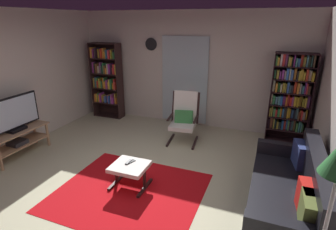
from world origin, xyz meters
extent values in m
plane|color=beige|center=(0.00, 0.00, 0.00)|extent=(7.02, 7.02, 0.00)
cube|color=beige|center=(0.00, 2.90, 1.30)|extent=(5.60, 0.06, 2.60)
cube|color=silver|center=(-0.08, 2.83, 1.05)|extent=(1.10, 0.01, 2.00)
cube|color=red|center=(0.08, -0.13, 0.00)|extent=(2.08, 1.80, 0.01)
cube|color=tan|center=(-2.36, 0.13, 0.48)|extent=(0.44, 1.13, 0.02)
cube|color=tan|center=(-2.36, 0.13, 0.22)|extent=(0.40, 1.07, 0.02)
cylinder|color=tan|center=(-2.19, -0.38, 0.24)|extent=(0.05, 0.05, 0.47)
cylinder|color=tan|center=(-2.19, 0.65, 0.24)|extent=(0.05, 0.05, 0.47)
cylinder|color=tan|center=(-2.53, 0.65, 0.24)|extent=(0.05, 0.05, 0.47)
cube|color=#28282D|center=(-2.36, 0.10, 0.27)|extent=(0.26, 0.28, 0.07)
cube|color=black|center=(-2.36, 0.13, 0.52)|extent=(0.20, 0.32, 0.05)
cube|color=black|center=(-2.36, 0.13, 0.84)|extent=(0.04, 1.03, 0.58)
cube|color=silver|center=(-2.34, 0.13, 0.84)|extent=(0.01, 0.97, 0.52)
cube|color=black|center=(-2.42, 2.59, 0.93)|extent=(0.02, 0.30, 1.86)
cube|color=black|center=(-1.67, 2.59, 0.93)|extent=(0.02, 0.30, 1.86)
cube|color=black|center=(-2.04, 2.73, 0.93)|extent=(0.77, 0.02, 1.86)
cube|color=black|center=(-2.04, 2.59, 0.02)|extent=(0.74, 0.28, 0.02)
cube|color=black|center=(-2.04, 2.59, 0.37)|extent=(0.74, 0.28, 0.02)
cube|color=black|center=(-2.04, 2.59, 0.75)|extent=(0.74, 0.28, 0.02)
cube|color=black|center=(-2.04, 2.59, 1.12)|extent=(0.74, 0.28, 0.02)
cube|color=black|center=(-2.04, 2.59, 1.49)|extent=(0.74, 0.28, 0.02)
cube|color=black|center=(-2.04, 2.59, 1.85)|extent=(0.74, 0.28, 0.02)
cube|color=orange|center=(-2.38, 2.59, 0.48)|extent=(0.03, 0.22, 0.21)
cube|color=gold|center=(-2.34, 2.61, 0.48)|extent=(0.03, 0.22, 0.20)
cube|color=#407A45|center=(-2.31, 2.57, 0.49)|extent=(0.03, 0.13, 0.23)
cube|color=orange|center=(-2.27, 2.58, 0.47)|extent=(0.04, 0.20, 0.19)
cube|color=#9F3697|center=(-2.23, 2.58, 0.50)|extent=(0.03, 0.19, 0.24)
cube|color=olive|center=(-2.18, 2.58, 0.48)|extent=(0.03, 0.13, 0.19)
cube|color=beige|center=(-2.14, 2.59, 0.46)|extent=(0.03, 0.10, 0.15)
cube|color=#3A66B6|center=(-2.09, 2.57, 0.46)|extent=(0.04, 0.15, 0.15)
cube|color=#9C3F85|center=(-2.04, 2.61, 0.48)|extent=(0.03, 0.11, 0.19)
cube|color=gold|center=(-2.00, 2.61, 0.48)|extent=(0.03, 0.17, 0.20)
cube|color=#2F55B1|center=(-1.96, 2.57, 0.48)|extent=(0.03, 0.22, 0.19)
cube|color=olive|center=(-1.93, 2.60, 0.46)|extent=(0.02, 0.18, 0.17)
cube|color=#A04589|center=(-1.90, 2.58, 0.50)|extent=(0.03, 0.19, 0.24)
cube|color=#963294|center=(-1.85, 2.58, 0.46)|extent=(0.04, 0.21, 0.16)
cube|color=gold|center=(-1.81, 2.60, 0.51)|extent=(0.03, 0.14, 0.25)
cube|color=orange|center=(-1.77, 2.61, 0.46)|extent=(0.02, 0.21, 0.15)
cube|color=brown|center=(-1.73, 2.59, 0.47)|extent=(0.04, 0.11, 0.17)
cube|color=#A68C32|center=(-2.39, 2.59, 0.88)|extent=(0.02, 0.20, 0.24)
cube|color=#3755A7|center=(-2.35, 2.60, 0.88)|extent=(0.04, 0.15, 0.26)
cube|color=#41864C|center=(-2.31, 2.61, 0.88)|extent=(0.03, 0.21, 0.25)
cube|color=red|center=(-2.28, 2.57, 0.84)|extent=(0.03, 0.16, 0.18)
cube|color=#A8982A|center=(-2.23, 2.58, 0.87)|extent=(0.03, 0.15, 0.24)
cube|color=#9C9C35|center=(-2.19, 2.57, 0.84)|extent=(0.02, 0.17, 0.17)
cube|color=#377F4D|center=(-2.16, 2.60, 0.84)|extent=(0.03, 0.19, 0.17)
cube|color=orange|center=(-2.12, 2.58, 0.88)|extent=(0.03, 0.12, 0.26)
cube|color=#3D7C43|center=(-2.09, 2.60, 0.89)|extent=(0.03, 0.16, 0.27)
cube|color=orange|center=(-2.05, 2.58, 0.85)|extent=(0.03, 0.22, 0.18)
cube|color=#913B83|center=(-2.00, 2.58, 0.86)|extent=(0.04, 0.19, 0.22)
cube|color=orange|center=(-1.96, 2.61, 0.84)|extent=(0.03, 0.22, 0.17)
cube|color=gold|center=(-1.92, 2.58, 0.87)|extent=(0.03, 0.20, 0.23)
cube|color=#2E7C40|center=(-1.88, 2.58, 0.88)|extent=(0.03, 0.19, 0.25)
cube|color=orange|center=(-1.84, 2.58, 0.83)|extent=(0.03, 0.12, 0.15)
cube|color=red|center=(-1.80, 2.58, 0.88)|extent=(0.03, 0.13, 0.25)
cube|color=red|center=(-1.76, 2.58, 0.85)|extent=(0.03, 0.23, 0.19)
cube|color=gold|center=(-1.72, 2.59, 0.83)|extent=(0.03, 0.10, 0.15)
cube|color=#9D3294|center=(-2.38, 2.58, 1.26)|extent=(0.04, 0.15, 0.26)
cube|color=#2D2A23|center=(-2.34, 2.60, 1.25)|extent=(0.02, 0.18, 0.25)
cube|color=teal|center=(-2.31, 2.60, 1.22)|extent=(0.04, 0.10, 0.18)
cube|color=brown|center=(-2.27, 2.57, 1.24)|extent=(0.02, 0.20, 0.24)
cube|color=beige|center=(-2.24, 2.61, 1.21)|extent=(0.04, 0.17, 0.17)
cube|color=#8F4894|center=(-2.19, 2.60, 1.26)|extent=(0.04, 0.11, 0.27)
cube|color=#3D7E42|center=(-2.14, 2.60, 1.21)|extent=(0.03, 0.16, 0.17)
cube|color=#191F2F|center=(-2.11, 2.60, 1.24)|extent=(0.02, 0.20, 0.23)
cube|color=#2D9145|center=(-2.08, 2.58, 1.25)|extent=(0.03, 0.15, 0.25)
cube|color=brown|center=(-2.03, 2.58, 1.23)|extent=(0.04, 0.20, 0.20)
cube|color=orange|center=(-1.99, 2.57, 1.20)|extent=(0.03, 0.18, 0.15)
cube|color=#BCB69E|center=(-1.95, 2.57, 1.25)|extent=(0.03, 0.15, 0.25)
cube|color=purple|center=(-1.91, 2.61, 1.25)|extent=(0.04, 0.21, 0.24)
cube|color=black|center=(-1.86, 2.61, 1.24)|extent=(0.04, 0.16, 0.23)
cube|color=#D63B33|center=(-1.82, 2.59, 1.21)|extent=(0.02, 0.12, 0.16)
cube|color=red|center=(-1.78, 2.59, 1.25)|extent=(0.04, 0.16, 0.25)
cube|color=gold|center=(-1.73, 2.57, 1.25)|extent=(0.03, 0.12, 0.24)
cube|color=orange|center=(-2.38, 2.58, 1.62)|extent=(0.04, 0.22, 0.25)
cube|color=#943A92|center=(-2.34, 2.59, 1.61)|extent=(0.02, 0.19, 0.21)
cube|color=red|center=(-2.30, 2.59, 1.61)|extent=(0.02, 0.14, 0.22)
cube|color=black|center=(-2.26, 2.59, 1.62)|extent=(0.04, 0.22, 0.25)
cube|color=gold|center=(-2.21, 2.61, 1.61)|extent=(0.04, 0.12, 0.21)
cube|color=gold|center=(-2.17, 2.59, 1.58)|extent=(0.02, 0.13, 0.16)
cube|color=#212831|center=(-2.14, 2.60, 1.62)|extent=(0.02, 0.20, 0.23)
cube|color=red|center=(-2.10, 2.59, 1.62)|extent=(0.03, 0.24, 0.23)
cube|color=orange|center=(-2.06, 2.57, 1.62)|extent=(0.04, 0.10, 0.25)
cube|color=orange|center=(-2.01, 2.59, 1.58)|extent=(0.03, 0.18, 0.16)
cube|color=teal|center=(-1.97, 2.58, 1.60)|extent=(0.02, 0.17, 0.21)
cube|color=#3858AA|center=(-1.93, 2.59, 1.60)|extent=(0.04, 0.13, 0.21)
cube|color=red|center=(-1.87, 2.59, 1.60)|extent=(0.04, 0.23, 0.21)
cube|color=#9F9C2E|center=(-1.82, 2.59, 1.61)|extent=(0.03, 0.19, 0.22)
cube|color=#2E1934|center=(-1.79, 2.61, 1.60)|extent=(0.02, 0.10, 0.21)
cube|color=#3F8C4B|center=(-1.75, 2.58, 1.58)|extent=(0.02, 0.19, 0.17)
cube|color=teal|center=(-1.72, 2.59, 1.62)|extent=(0.03, 0.13, 0.24)
cube|color=black|center=(1.82, 2.63, 0.90)|extent=(0.02, 0.30, 1.80)
cube|color=black|center=(2.57, 2.63, 0.90)|extent=(0.02, 0.30, 1.80)
cube|color=black|center=(2.20, 2.78, 0.90)|extent=(0.76, 0.02, 1.80)
cube|color=black|center=(2.20, 2.63, 0.02)|extent=(0.73, 0.28, 0.02)
cube|color=black|center=(2.20, 2.63, 0.26)|extent=(0.73, 0.28, 0.02)
cube|color=black|center=(2.20, 2.63, 0.52)|extent=(0.73, 0.28, 0.02)
cube|color=black|center=(2.20, 2.63, 0.77)|extent=(0.73, 0.28, 0.02)
cube|color=black|center=(2.20, 2.63, 1.03)|extent=(0.73, 0.28, 0.02)
cube|color=black|center=(2.20, 2.63, 1.29)|extent=(0.73, 0.28, 0.02)
cube|color=black|center=(2.20, 2.63, 1.55)|extent=(0.73, 0.28, 0.02)
cube|color=black|center=(2.20, 2.63, 1.79)|extent=(0.73, 0.28, 0.02)
cube|color=#2A1927|center=(1.86, 2.65, 0.37)|extent=(0.03, 0.21, 0.20)
cube|color=brown|center=(1.91, 2.64, 0.37)|extent=(0.04, 0.16, 0.22)
cube|color=olive|center=(1.96, 2.65, 0.37)|extent=(0.03, 0.21, 0.21)
cube|color=#192F32|center=(1.99, 2.63, 0.36)|extent=(0.03, 0.13, 0.19)
cube|color=olive|center=(2.04, 2.65, 0.34)|extent=(0.03, 0.19, 0.15)
cube|color=#1F2928|center=(2.08, 2.63, 0.34)|extent=(0.04, 0.13, 0.15)
cube|color=#2766B5|center=(2.13, 2.64, 0.36)|extent=(0.04, 0.18, 0.19)
cube|color=red|center=(2.17, 2.62, 0.36)|extent=(0.04, 0.10, 0.19)
cube|color=#3068B8|center=(2.21, 2.63, 0.37)|extent=(0.02, 0.11, 0.21)
cube|color=#447B43|center=(2.24, 2.64, 0.38)|extent=(0.03, 0.21, 0.22)
cube|color=#2B182A|center=(2.27, 2.62, 0.37)|extent=(0.02, 0.20, 0.20)
cube|color=#5C8CA0|center=(2.31, 2.63, 0.37)|extent=(0.04, 0.11, 0.21)
cube|color=brown|center=(2.35, 2.64, 0.37)|extent=(0.04, 0.11, 0.21)
cube|color=#3B8B43|center=(2.39, 2.63, 0.36)|extent=(0.03, 0.24, 0.19)
cube|color=teal|center=(2.43, 2.62, 0.37)|extent=(0.02, 0.21, 0.21)
cube|color=teal|center=(2.47, 2.62, 0.36)|extent=(0.02, 0.19, 0.19)
cube|color=#3F8444|center=(2.50, 2.61, 0.35)|extent=(0.03, 0.11, 0.16)
cube|color=olive|center=(1.86, 2.64, 0.62)|extent=(0.03, 0.23, 0.18)
cube|color=#A89B36|center=(1.90, 2.63, 0.63)|extent=(0.03, 0.19, 0.21)
cube|color=#448F4E|center=(1.94, 2.64, 0.60)|extent=(0.04, 0.18, 0.16)
cube|color=red|center=(1.98, 2.65, 0.60)|extent=(0.03, 0.22, 0.15)
cube|color=#2E8D48|center=(2.03, 2.63, 0.61)|extent=(0.04, 0.14, 0.17)
cube|color=orange|center=(2.07, 2.63, 0.61)|extent=(0.03, 0.12, 0.18)
cube|color=#2C66A6|center=(2.11, 2.63, 0.61)|extent=(0.03, 0.18, 0.18)
cube|color=#2B2727|center=(2.15, 2.64, 0.63)|extent=(0.04, 0.21, 0.22)
cube|color=gold|center=(2.19, 2.63, 0.63)|extent=(0.03, 0.20, 0.22)
cube|color=gold|center=(2.23, 2.64, 0.62)|extent=(0.03, 0.14, 0.19)
cube|color=#3764A1|center=(2.28, 2.65, 0.61)|extent=(0.04, 0.11, 0.18)
cube|color=#252730|center=(2.32, 2.65, 0.62)|extent=(0.02, 0.23, 0.19)
cube|color=#5A8F94|center=(2.36, 2.64, 0.63)|extent=(0.04, 0.15, 0.22)
cube|color=brown|center=(2.39, 2.62, 0.60)|extent=(0.02, 0.22, 0.15)
cube|color=orange|center=(2.42, 2.63, 0.61)|extent=(0.03, 0.12, 0.17)
cube|color=red|center=(2.45, 2.62, 0.62)|extent=(0.03, 0.21, 0.20)
cube|color=beige|center=(2.49, 2.65, 0.60)|extent=(0.04, 0.20, 0.16)
cube|color=gold|center=(2.53, 2.64, 0.62)|extent=(0.03, 0.12, 0.20)
cube|color=beige|center=(1.86, 2.64, 0.89)|extent=(0.03, 0.20, 0.21)
cube|color=#30864A|center=(1.90, 2.63, 0.87)|extent=(0.04, 0.16, 0.18)
cube|color=#5A89A4|center=(1.95, 2.63, 0.86)|extent=(0.04, 0.14, 0.16)
cube|color=teal|center=(2.00, 2.64, 0.87)|extent=(0.04, 0.20, 0.17)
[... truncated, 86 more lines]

